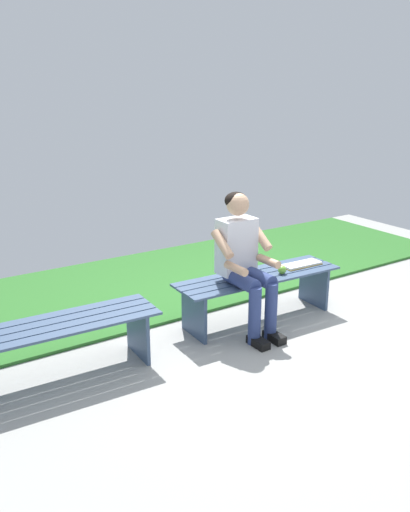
# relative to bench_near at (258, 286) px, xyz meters

# --- Properties ---
(ground_plane) EXTENTS (10.00, 7.00, 0.04)m
(ground_plane) POSITION_rel_bench_near_xyz_m (1.00, 1.00, -0.36)
(ground_plane) COLOR #9E9E99
(grass_strip) EXTENTS (9.00, 2.04, 0.03)m
(grass_strip) POSITION_rel_bench_near_xyz_m (1.00, -1.39, -0.33)
(grass_strip) COLOR #2D6B28
(grass_strip) RESTS_ON ground
(bench_near) EXTENTS (1.65, 0.51, 0.45)m
(bench_near) POSITION_rel_bench_near_xyz_m (0.00, 0.00, 0.00)
(bench_near) COLOR #384C6B
(bench_near) RESTS_ON ground
(bench_far) EXTENTS (1.70, 0.51, 0.45)m
(bench_far) POSITION_rel_bench_near_xyz_m (1.99, -0.00, 0.00)
(bench_far) COLOR #384C6B
(bench_far) RESTS_ON ground
(person_seated) EXTENTS (0.50, 0.69, 1.25)m
(person_seated) POSITION_rel_bench_near_xyz_m (0.25, 0.10, 0.35)
(person_seated) COLOR silver
(person_seated) RESTS_ON ground
(apple) EXTENTS (0.08, 0.08, 0.08)m
(apple) POSITION_rel_bench_near_xyz_m (-0.20, 0.10, 0.15)
(apple) COLOR #72B738
(apple) RESTS_ON bench_near
(book_open) EXTENTS (0.42, 0.17, 0.02)m
(book_open) POSITION_rel_bench_near_xyz_m (-0.52, 0.02, 0.12)
(book_open) COLOR white
(book_open) RESTS_ON bench_near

